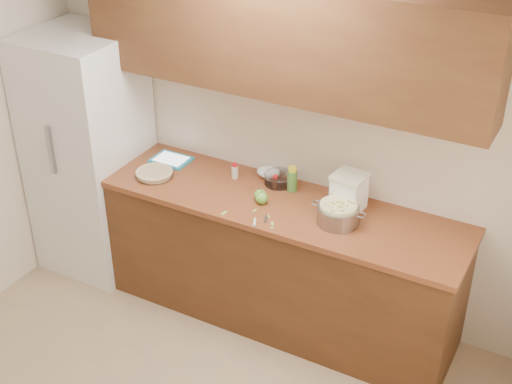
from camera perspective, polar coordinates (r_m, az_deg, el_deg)
The scene contains 21 objects.
room_shell at distance 3.36m, azimuth -10.83°, elevation -6.41°, with size 3.60×3.60×3.60m.
counter_run at distance 4.85m, azimuth 0.89°, elevation -5.19°, with size 2.64×0.68×0.92m.
upper_cabinets at distance 4.29m, azimuth 2.03°, elevation 12.29°, with size 2.60×0.34×0.70m, color #57371A.
fridge at distance 5.31m, azimuth -13.16°, elevation 2.94°, with size 0.70×0.70×1.80m, color white.
pie at distance 4.89m, azimuth -8.14°, elevation 1.49°, with size 0.26×0.26×0.04m.
colander at distance 4.35m, azimuth 6.58°, elevation -1.73°, with size 0.35×0.26×0.13m.
flour_canister at distance 4.47m, azimuth 7.43°, elevation 0.03°, with size 0.22×0.22×0.24m.
tablet at distance 5.08m, azimuth -6.81°, elevation 2.58°, with size 0.26×0.20×0.02m.
paring_knife at distance 4.35m, azimuth 0.02°, elevation -2.39°, with size 0.09×0.16×0.02m.
lemon_bottle at distance 4.65m, azimuth 2.92°, elevation 1.03°, with size 0.06×0.06×0.18m.
cinnamon_shaker at distance 4.81m, azimuth -1.70°, elevation 1.69°, with size 0.04×0.04×0.11m.
vanilla_bottle at distance 4.68m, azimuth 1.54°, elevation 0.78°, with size 0.04×0.04×0.10m.
mixing_bowl at distance 4.74m, azimuth 1.84°, elevation 1.09°, with size 0.21×0.21×0.08m.
paper_towel at distance 4.83m, azimuth 1.01°, elevation 1.59°, with size 0.16×0.13×0.07m, color white.
apple_left at distance 4.56m, azimuth 0.32°, elevation -0.23°, with size 0.08×0.08×0.09m.
apple_center at distance 4.52m, azimuth 0.46°, elevation -0.49°, with size 0.08×0.08×0.09m.
peel_a at distance 4.30m, azimuth 1.29°, elevation -2.88°, with size 0.03×0.01×0.00m, color #85B558.
peel_b at distance 4.47m, azimuth -0.11°, elevation -1.49°, with size 0.04×0.01×0.00m, color #85B558.
peel_c at distance 4.45m, azimuth -2.56°, elevation -1.68°, with size 0.05×0.02×0.00m, color #85B558.
peel_d at distance 4.34m, azimuth 1.31°, elevation -2.54°, with size 0.04×0.02×0.00m, color #85B558.
peel_e at distance 4.41m, azimuth 1.03°, elevation -1.96°, with size 0.03×0.01×0.00m, color #85B558.
Camera 1 is at (1.81, -2.02, 3.29)m, focal length 50.00 mm.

